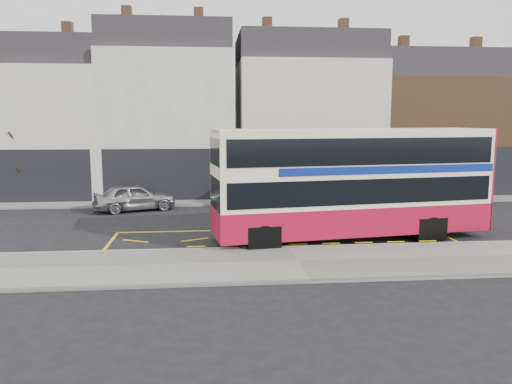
{
  "coord_description": "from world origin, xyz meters",
  "views": [
    {
      "loc": [
        -2.98,
        -18.58,
        4.93
      ],
      "look_at": [
        -1.03,
        2.0,
        1.9
      ],
      "focal_mm": 35.0,
      "sensor_mm": 36.0,
      "label": 1
    }
  ],
  "objects": [
    {
      "name": "street_tree_left",
      "position": [
        -14.01,
        11.8,
        3.68
      ],
      "size": [
        2.5,
        2.5,
        5.4
      ],
      "color": "black",
      "rests_on": "ground"
    },
    {
      "name": "street_tree_right",
      "position": [
        4.97,
        11.82,
        3.61
      ],
      "size": [
        2.46,
        2.46,
        5.3
      ],
      "color": "black",
      "rests_on": "ground"
    },
    {
      "name": "car_grey",
      "position": [
        -0.56,
        9.39,
        0.72
      ],
      "size": [
        4.61,
        2.45,
        1.44
      ],
      "primitive_type": "imported",
      "rotation": [
        0.0,
        0.0,
        1.35
      ],
      "color": "#3D3F44",
      "rests_on": "ground"
    },
    {
      "name": "terrace_left",
      "position": [
        -5.5,
        14.99,
        5.32
      ],
      "size": [
        8.0,
        8.01,
        11.8
      ],
      "color": "silver",
      "rests_on": "ground"
    },
    {
      "name": "far_pavement",
      "position": [
        0.0,
        11.0,
        0.07
      ],
      "size": [
        50.0,
        3.0,
        0.15
      ],
      "primitive_type": "cube",
      "color": "gray",
      "rests_on": "ground"
    },
    {
      "name": "pavement",
      "position": [
        0.0,
        -2.3,
        0.07
      ],
      "size": [
        40.0,
        4.0,
        0.15
      ],
      "primitive_type": "cube",
      "color": "gray",
      "rests_on": "ground"
    },
    {
      "name": "road_markings",
      "position": [
        0.0,
        1.6,
        0.01
      ],
      "size": [
        14.0,
        3.4,
        0.01
      ],
      "primitive_type": null,
      "color": "yellow",
      "rests_on": "ground"
    },
    {
      "name": "kerb",
      "position": [
        0.0,
        -0.38,
        0.07
      ],
      "size": [
        40.0,
        0.15,
        0.15
      ],
      "primitive_type": "cube",
      "color": "gray",
      "rests_on": "ground"
    },
    {
      "name": "ground",
      "position": [
        0.0,
        0.0,
        0.0
      ],
      "size": [
        120.0,
        120.0,
        0.0
      ],
      "primitive_type": "plane",
      "color": "black",
      "rests_on": "ground"
    },
    {
      "name": "car_white",
      "position": [
        9.72,
        8.63,
        0.64
      ],
      "size": [
        4.47,
        1.95,
        1.28
      ],
      "primitive_type": "imported",
      "rotation": [
        0.0,
        0.0,
        1.53
      ],
      "color": "white",
      "rests_on": "ground"
    },
    {
      "name": "bus_stop_post",
      "position": [
        -1.78,
        -0.39,
        2.0
      ],
      "size": [
        0.77,
        0.14,
        3.09
      ],
      "rotation": [
        0.0,
        0.0,
        0.03
      ],
      "color": "black",
      "rests_on": "pavement"
    },
    {
      "name": "terrace_green_shop",
      "position": [
        3.5,
        14.99,
        5.07
      ],
      "size": [
        9.0,
        8.01,
        11.3
      ],
      "color": "silver",
      "rests_on": "ground"
    },
    {
      "name": "double_decker_bus",
      "position": [
        2.88,
        1.15,
        2.39
      ],
      "size": [
        11.61,
        4.16,
        4.54
      ],
      "rotation": [
        0.0,
        0.0,
        0.14
      ],
      "color": "#FFF0C2",
      "rests_on": "ground"
    },
    {
      "name": "terrace_right",
      "position": [
        12.5,
        14.99,
        4.57
      ],
      "size": [
        9.0,
        8.01,
        10.3
      ],
      "color": "brown",
      "rests_on": "ground"
    },
    {
      "name": "terrace_far_left",
      "position": [
        -13.5,
        14.99,
        4.82
      ],
      "size": [
        8.0,
        8.01,
        10.8
      ],
      "color": "silver",
      "rests_on": "ground"
    },
    {
      "name": "car_silver",
      "position": [
        -7.02,
        8.57,
        0.74
      ],
      "size": [
        4.67,
        3.08,
        1.48
      ],
      "primitive_type": "imported",
      "rotation": [
        0.0,
        0.0,
        1.91
      ],
      "color": "#98989C",
      "rests_on": "ground"
    }
  ]
}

